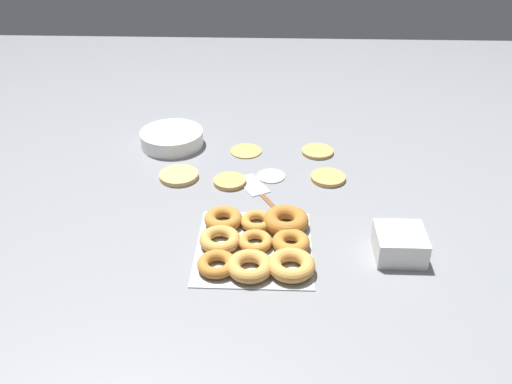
{
  "coord_description": "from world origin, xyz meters",
  "views": [
    {
      "loc": [
        0.05,
        -1.3,
        0.82
      ],
      "look_at": [
        0.0,
        -0.07,
        0.04
      ],
      "focal_mm": 38.0,
      "sensor_mm": 36.0,
      "label": 1
    }
  ],
  "objects": [
    {
      "name": "batter_bowl",
      "position": [
        -0.29,
        0.28,
        0.02
      ],
      "size": [
        0.2,
        0.2,
        0.05
      ],
      "color": "white",
      "rests_on": "ground_plane"
    },
    {
      "name": "container_stack",
      "position": [
        0.35,
        -0.27,
        0.03
      ],
      "size": [
        0.12,
        0.11,
        0.07
      ],
      "color": "white",
      "rests_on": "ground_plane"
    },
    {
      "name": "ground_plane",
      "position": [
        0.0,
        0.0,
        0.0
      ],
      "size": [
        3.0,
        3.0,
        0.0
      ],
      "primitive_type": "plane",
      "color": "gray"
    },
    {
      "name": "pancake_0",
      "position": [
        0.04,
        0.08,
        0.0
      ],
      "size": [
        0.08,
        0.08,
        0.01
      ],
      "primitive_type": "cylinder",
      "color": "beige",
      "rests_on": "ground_plane"
    },
    {
      "name": "spatula",
      "position": [
        0.0,
        0.01,
        0.0
      ],
      "size": [
        0.16,
        0.24,
        0.01
      ],
      "rotation": [
        0.0,
        0.0,
        2.08
      ],
      "color": "brown",
      "rests_on": "ground_plane"
    },
    {
      "name": "pancake_5",
      "position": [
        -0.23,
        0.07,
        0.01
      ],
      "size": [
        0.12,
        0.12,
        0.01
      ],
      "primitive_type": "cylinder",
      "color": "tan",
      "rests_on": "ground_plane"
    },
    {
      "name": "donut_tray",
      "position": [
        0.02,
        -0.26,
        0.02
      ],
      "size": [
        0.28,
        0.3,
        0.04
      ],
      "color": "#ADAFB5",
      "rests_on": "ground_plane"
    },
    {
      "name": "pancake_4",
      "position": [
        -0.04,
        0.24,
        0.0
      ],
      "size": [
        0.1,
        0.1,
        0.01
      ],
      "primitive_type": "cylinder",
      "color": "tan",
      "rests_on": "ground_plane"
    },
    {
      "name": "pancake_3",
      "position": [
        0.19,
        0.24,
        0.01
      ],
      "size": [
        0.1,
        0.1,
        0.01
      ],
      "primitive_type": "cylinder",
      "color": "tan",
      "rests_on": "ground_plane"
    },
    {
      "name": "pancake_2",
      "position": [
        -0.08,
        0.04,
        0.01
      ],
      "size": [
        0.09,
        0.09,
        0.01
      ],
      "primitive_type": "cylinder",
      "color": "tan",
      "rests_on": "ground_plane"
    },
    {
      "name": "pancake_1",
      "position": [
        0.21,
        0.07,
        0.01
      ],
      "size": [
        0.1,
        0.1,
        0.01
      ],
      "primitive_type": "cylinder",
      "color": "tan",
      "rests_on": "ground_plane"
    }
  ]
}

